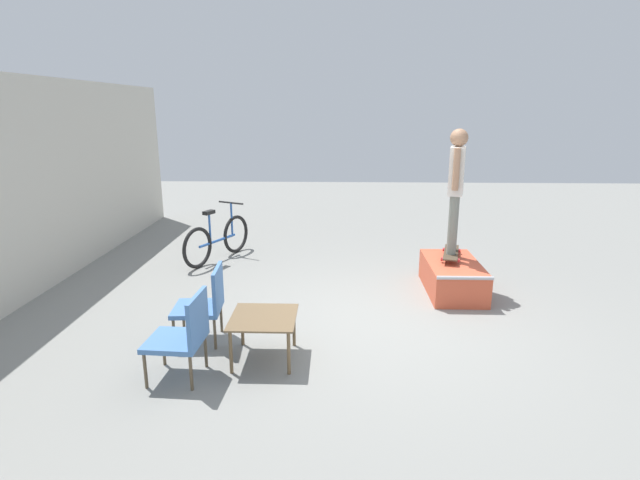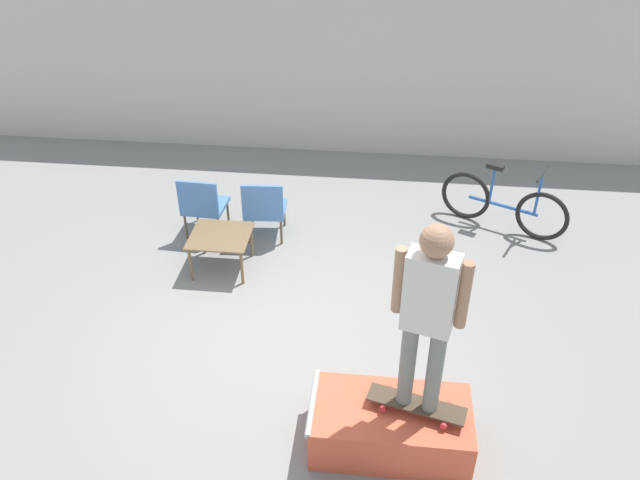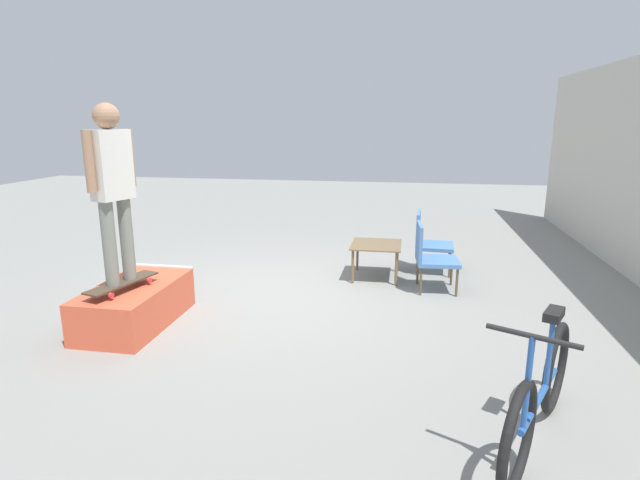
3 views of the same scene
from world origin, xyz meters
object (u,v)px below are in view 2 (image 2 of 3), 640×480
Objects in this scene: skate_ramp_box at (390,426)px; skateboard_on_ramp at (416,404)px; patio_chair_left at (203,204)px; patio_chair_right at (264,207)px; bicycle at (503,204)px; person_skater at (428,308)px; coffee_table at (221,239)px.

skateboard_on_ramp reaches higher than skate_ramp_box.
skate_ramp_box is 3.99m from patio_chair_left.
bicycle is at bearing -173.20° from patio_chair_right.
person_skater is 2.02× the size of patio_chair_right.
bicycle is at bearing 86.08° from skateboard_on_ramp.
coffee_table is at bearing 122.77° from patio_chair_left.
person_skater is 4.26m from patio_chair_left.
bicycle is at bearing -168.25° from patio_chair_left.
patio_chair_left is (-2.48, 3.12, 0.25)m from skate_ramp_box.
skateboard_on_ramp is 0.98× the size of patio_chair_right.
patio_chair_right is (-1.87, 3.13, -1.10)m from person_skater.
person_skater is 2.45× the size of coffee_table.
skate_ramp_box is 3.19m from coffee_table.
bicycle is at bearing 87.15° from person_skater.
skate_ramp_box is 0.36m from skateboard_on_ramp.
patio_chair_right is at bearing 60.31° from coffee_table.
skate_ramp_box is 1.37m from person_skater.
patio_chair_left is 1.00× the size of patio_chair_right.
skate_ramp_box is 0.79× the size of person_skater.
patio_chair_right is at bearing -143.53° from bicycle.
person_skater is (-0.00, 0.00, 1.05)m from skateboard_on_ramp.
patio_chair_left is at bearing -3.97° from patio_chair_right.
person_skater is 3.51m from coffee_table.
skateboard_on_ramp is (0.20, -0.01, 0.30)m from skate_ramp_box.
skate_ramp_box is at bearing -167.18° from skateboard_on_ramp.
patio_chair_left is at bearing 119.61° from coffee_table.
patio_chair_right is 3.16m from bicycle.
skateboard_on_ramp is 1.05m from person_skater.
bicycle is (3.91, 0.59, -0.11)m from patio_chair_left.
coffee_table is at bearing 147.61° from skateboard_on_ramp.
skateboard_on_ramp is 3.64m from patio_chair_right.
skate_ramp_box is 1.63× the size of skateboard_on_ramp.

